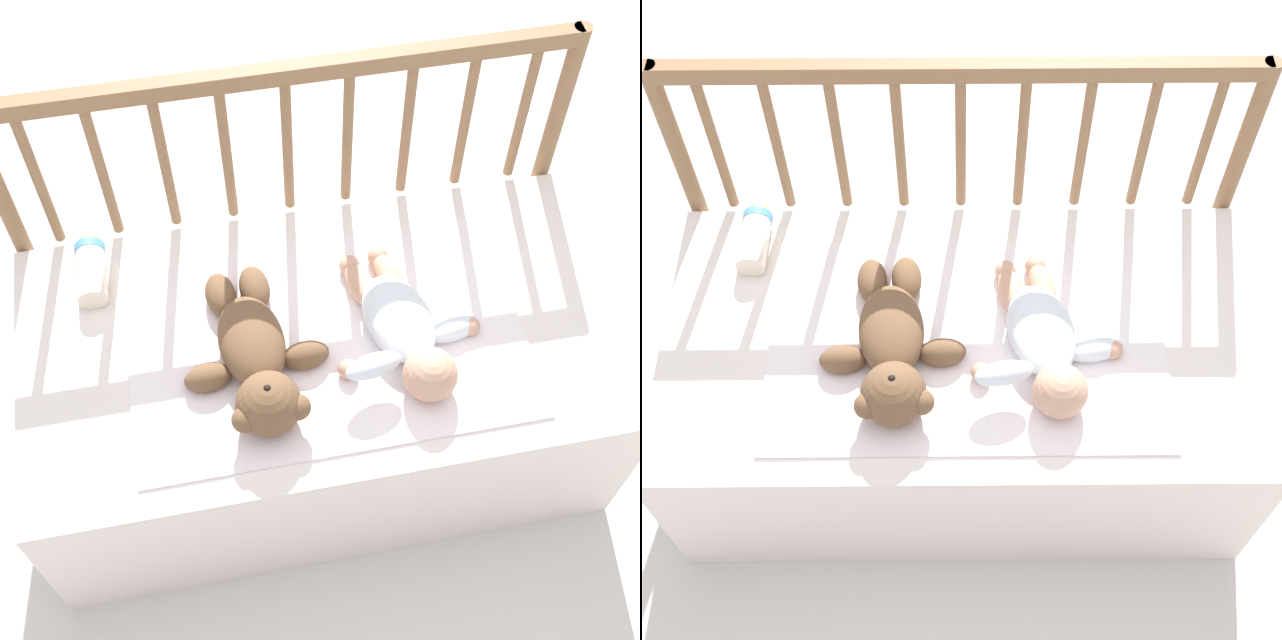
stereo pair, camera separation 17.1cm
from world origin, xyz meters
The scene contains 7 objects.
ground_plane centered at (0.00, 0.00, 0.00)m, with size 12.00×12.00×0.00m, color silver.
crib_mattress centered at (0.00, 0.00, 0.21)m, with size 1.19×0.64×0.42m.
crib_rail centered at (0.00, 0.34, 0.57)m, with size 1.19×0.04×0.81m.
blanket centered at (0.01, -0.02, 0.42)m, with size 0.78×0.49×0.01m.
teddy_bear centered at (-0.13, -0.06, 0.47)m, with size 0.29×0.40×0.12m.
baby centered at (0.16, -0.04, 0.46)m, with size 0.30×0.38×0.10m.
baby_bottle centered at (-0.43, 0.23, 0.45)m, with size 0.06×0.17×0.06m.
Camera 1 is at (-0.18, -0.93, 1.91)m, focal length 50.00 mm.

